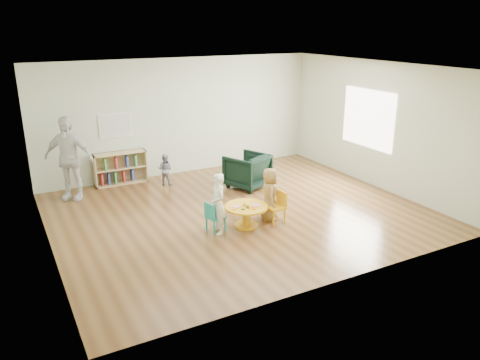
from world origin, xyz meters
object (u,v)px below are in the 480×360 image
Objects in this scene: child_left at (218,204)px; adult_caretaker at (69,158)px; toddler at (165,169)px; armchair at (247,171)px; bookshelf at (120,168)px; kid_chair_right at (277,206)px; activity_table at (246,212)px; kid_chair_left at (214,216)px; child_right at (270,194)px.

adult_caretaker reaches higher than child_left.
child_left reaches higher than toddler.
armchair is 0.77× the size of child_left.
kid_chair_right is at bearing -60.65° from bookshelf.
bookshelf is 2.97m from armchair.
kid_chair_right reaches higher than activity_table.
bookshelf is at bearing 111.90° from activity_table.
bookshelf is at bearing -178.38° from kid_chair_left.
kid_chair_left is 0.93× the size of kid_chair_right.
armchair is at bearing -170.57° from toddler.
armchair is 1.88m from child_right.
child_right is (0.55, 0.08, 0.23)m from activity_table.
adult_caretaker is (-1.16, -0.51, 0.52)m from bookshelf.
child_right is at bearing 8.78° from activity_table.
toddler reaches higher than kid_chair_right.
armchair reaches higher than activity_table.
bookshelf is at bearing -162.63° from child_left.
child_left is 2.94m from toddler.
bookshelf is at bearing 53.53° from child_right.
activity_table is 0.94× the size of armchair.
activity_table is 2.17m from armchair.
armchair is at bearing 17.02° from adult_caretaker.
armchair is at bearing 7.68° from child_right.
toddler is 2.12m from adult_caretaker.
child_right is 3.04m from toddler.
kid_chair_right is 0.81× the size of toddler.
activity_table is 4.01m from adult_caretaker.
adult_caretaker reaches higher than kid_chair_right.
activity_table is 3.79m from bookshelf.
activity_table is 0.64m from child_left.
child_left is 1.13m from child_right.
bookshelf reaches higher than activity_table.
bookshelf is 1.37m from adult_caretaker.
bookshelf reaches higher than toddler.
kid_chair_left is 0.50× the size of child_left.
toddler is (-1.07, 2.84, -0.14)m from child_right.
bookshelf is at bearing 57.83° from adult_caretaker.
kid_chair_right is 3.22m from toddler.
kid_chair_right is at bearing 153.12° from toddler.
kid_chair_right is (0.61, -0.09, 0.04)m from activity_table.
kid_chair_left reaches higher than activity_table.
activity_table is at bearing 142.57° from toddler.
toddler is at bearing -33.50° from bookshelf.
child_left is 1.51× the size of toddler.
child_right is at bearing 79.46° from kid_chair_left.
bookshelf is (-0.79, 3.45, 0.07)m from kid_chair_left.
child_left reaches higher than activity_table.
adult_caretaker reaches higher than child_right.
kid_chair_left is 3.54m from bookshelf.
child_left is at bearing 83.03° from kid_chair_right.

